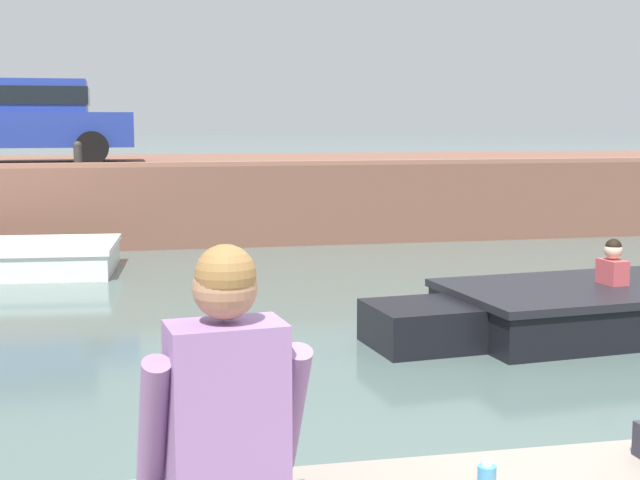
# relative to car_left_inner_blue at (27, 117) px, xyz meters

# --- Properties ---
(ground_plane) EXTENTS (400.00, 400.00, 0.00)m
(ground_plane) POSITION_rel_car_left_inner_blue_xyz_m (3.82, -8.16, -2.28)
(ground_plane) COLOR #4C605B
(far_quay_wall) EXTENTS (60.00, 6.00, 1.43)m
(far_quay_wall) POSITION_rel_car_left_inner_blue_xyz_m (3.82, 0.94, -1.56)
(far_quay_wall) COLOR brown
(far_quay_wall) RESTS_ON ground
(far_wall_coping) EXTENTS (60.00, 0.24, 0.08)m
(far_wall_coping) POSITION_rel_car_left_inner_blue_xyz_m (3.82, -1.94, -0.80)
(far_wall_coping) COLOR #925F4C
(far_wall_coping) RESTS_ON far_quay_wall
(car_left_inner_blue) EXTENTS (4.00, 1.95, 1.54)m
(car_left_inner_blue) POSITION_rel_car_left_inner_blue_xyz_m (0.00, 0.00, 0.00)
(car_left_inner_blue) COLOR #233893
(car_left_inner_blue) RESTS_ON far_quay_wall
(mooring_bollard_mid) EXTENTS (0.15, 0.15, 0.44)m
(mooring_bollard_mid) POSITION_rel_car_left_inner_blue_xyz_m (0.99, -1.81, -0.61)
(mooring_bollard_mid) COLOR #2D2B28
(mooring_bollard_mid) RESTS_ON far_quay_wall
(person_seated_left) EXTENTS (0.56, 0.56, 0.96)m
(person_seated_left) POSITION_rel_car_left_inner_blue_xyz_m (2.17, -14.80, -1.02)
(person_seated_left) COLOR #282833
(person_seated_left) RESTS_ON near_quay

